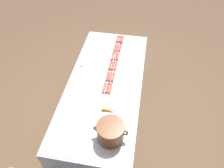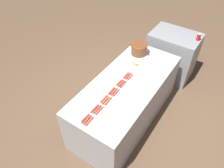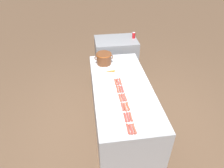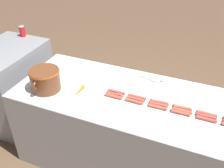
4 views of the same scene
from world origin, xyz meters
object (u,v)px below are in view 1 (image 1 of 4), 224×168
object	(u,v)px
hot_dog_5	(110,88)
hot_dog_10	(110,77)
hot_dog_11	(108,88)
hot_dog_2	(118,57)
hot_dog_0	(122,40)
hot_dog_1	(120,48)
hot_dog_8	(116,56)
hot_dog_13	(115,47)
hot_dog_16	(107,76)
hot_dog_7	(118,47)
carrot	(110,111)
hot_dog_15	(110,65)
hot_dog_9	(113,66)
hot_dog_12	(118,39)
hot_dog_14	(113,56)
hot_dog_4	(113,77)
hot_dog_6	(120,39)
serving_spoon	(82,68)
hot_dog_3	(116,66)
hot_dog_17	(104,88)

from	to	relation	value
hot_dog_5	hot_dog_10	bearing A→B (deg)	-78.67
hot_dog_11	hot_dog_2	bearing A→B (deg)	-93.02
hot_dog_0	hot_dog_1	xyz separation A→B (m)	(0.00, 0.19, 0.00)
hot_dog_2	hot_dog_8	bearing A→B (deg)	-17.40
hot_dog_13	hot_dog_16	xyz separation A→B (m)	(-0.00, 0.58, 0.00)
hot_dog_7	carrot	xyz separation A→B (m)	(-0.09, 1.09, 0.00)
carrot	hot_dog_15	bearing A→B (deg)	-80.05
hot_dog_2	hot_dog_7	xyz separation A→B (m)	(0.03, -0.20, 0.00)
hot_dog_10	hot_dog_9	bearing A→B (deg)	-89.51
hot_dog_12	hot_dog_13	size ratio (longest dim) A/B	1.00
hot_dog_8	hot_dog_15	world-z (taller)	same
hot_dog_7	hot_dog_12	xyz separation A→B (m)	(0.03, -0.20, 0.00)
hot_dog_14	hot_dog_12	bearing A→B (deg)	-90.56
hot_dog_4	carrot	world-z (taller)	carrot
hot_dog_2	hot_dog_6	xyz separation A→B (m)	(0.03, -0.40, 0.00)
hot_dog_10	hot_dog_11	world-z (taller)	same
hot_dog_0	hot_dog_2	xyz separation A→B (m)	(0.00, 0.39, 0.00)
hot_dog_4	hot_dog_6	bearing A→B (deg)	-87.59
hot_dog_0	serving_spoon	size ratio (longest dim) A/B	0.62
hot_dog_10	hot_dog_8	bearing A→B (deg)	-90.40
hot_dog_11	hot_dog_9	bearing A→B (deg)	-89.16
hot_dog_0	carrot	distance (m)	1.28
hot_dog_3	hot_dog_17	bearing A→B (deg)	79.75
hot_dog_3	hot_dog_12	distance (m)	0.59
hot_dog_12	hot_dog_16	bearing A→B (deg)	89.84
hot_dog_5	hot_dog_16	distance (m)	0.21
hot_dog_4	hot_dog_15	size ratio (longest dim) A/B	1.00
hot_dog_1	hot_dog_2	bearing A→B (deg)	89.76
hot_dog_4	hot_dog_6	xyz separation A→B (m)	(0.03, -0.78, 0.00)
hot_dog_9	hot_dog_15	world-z (taller)	same
hot_dog_11	hot_dog_8	bearing A→B (deg)	-89.88
hot_dog_0	hot_dog_7	bearing A→B (deg)	78.59
hot_dog_2	hot_dog_13	world-z (taller)	same
hot_dog_5	hot_dog_8	world-z (taller)	same
hot_dog_13	carrot	bearing A→B (deg)	96.38
hot_dog_1	hot_dog_13	size ratio (longest dim) A/B	1.00
hot_dog_1	hot_dog_10	bearing A→B (deg)	86.58
hot_dog_1	hot_dog_6	distance (m)	0.20
carrot	hot_dog_4	bearing A→B (deg)	-84.28
hot_dog_9	serving_spoon	xyz separation A→B (m)	(0.38, 0.10, -0.01)
hot_dog_8	hot_dog_12	distance (m)	0.39
hot_dog_12	serving_spoon	size ratio (longest dim) A/B	0.62
hot_dog_3	hot_dog_10	size ratio (longest dim) A/B	1.00
hot_dog_12	hot_dog_17	distance (m)	0.97
hot_dog_0	hot_dog_15	bearing A→B (deg)	82.55
hot_dog_15	hot_dog_16	xyz separation A→B (m)	(-0.00, 0.20, 0.00)
hot_dog_0	hot_dog_10	bearing A→B (deg)	87.15
hot_dog_8	hot_dog_11	world-z (taller)	same
hot_dog_13	hot_dog_5	bearing A→B (deg)	95.39
hot_dog_8	serving_spoon	distance (m)	0.49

